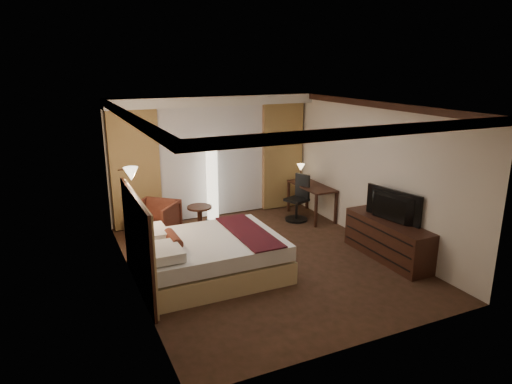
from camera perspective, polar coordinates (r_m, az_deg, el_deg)
name	(u,v)px	position (r m, az deg, el deg)	size (l,w,h in m)	color
floor	(265,260)	(8.15, 1.19, -8.51)	(4.50, 5.50, 0.01)	#2F2112
ceiling	(266,105)	(7.45, 1.31, 10.76)	(4.50, 5.50, 0.01)	white
back_wall	(212,157)	(10.17, -5.58, 4.37)	(4.50, 0.02, 2.70)	beige
left_wall	(130,203)	(7.04, -15.45, -1.34)	(0.02, 5.50, 2.70)	beige
right_wall	(373,173)	(8.89, 14.41, 2.27)	(0.02, 5.50, 2.70)	beige
crown_molding	(266,109)	(7.46, 1.31, 10.30)	(4.50, 5.50, 0.12)	black
soffit	(214,101)	(9.76, -5.28, 11.32)	(4.50, 0.50, 0.20)	white
curtain_sheer	(213,162)	(10.12, -5.42, 3.74)	(2.48, 0.04, 2.45)	silver
curtain_left_drape	(135,170)	(9.64, -14.86, 2.67)	(1.00, 0.14, 2.45)	#9E8B48
curtain_right_drape	(282,156)	(10.73, 3.30, 4.48)	(1.00, 0.14, 2.45)	#9E8B48
wall_sconce	(131,174)	(7.69, -15.36, 2.19)	(0.24, 0.24, 0.24)	white
bed	(211,256)	(7.52, -5.69, -8.01)	(2.25, 1.75, 0.66)	white
headboard	(138,243)	(7.10, -14.49, -6.24)	(0.12, 2.05, 1.50)	#CDB977
armchair	(155,218)	(9.22, -12.52, -3.22)	(0.80, 0.75, 0.82)	#532419
side_table	(200,219)	(9.42, -7.02, -3.39)	(0.50, 0.50, 0.55)	black
floor_lamp	(212,186)	(9.91, -5.48, 0.73)	(0.33, 0.33, 1.58)	white
desk	(311,201)	(10.28, 6.92, -1.16)	(0.55, 1.29, 0.75)	black
desk_lamp	(301,173)	(10.55, 5.60, 2.39)	(0.18, 0.18, 0.34)	#FFD899
office_chair	(297,198)	(10.00, 5.10, -0.77)	(0.49, 0.49, 1.02)	black
dresser	(387,239)	(8.43, 16.12, -5.71)	(0.50, 1.82, 0.71)	black
television	(389,203)	(8.19, 16.32, -1.32)	(1.13, 0.65, 0.15)	black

